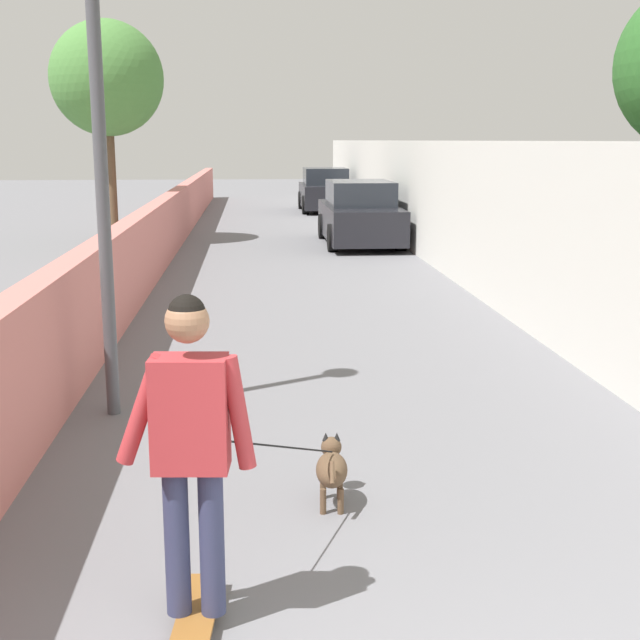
{
  "coord_description": "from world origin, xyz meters",
  "views": [
    {
      "loc": [
        -2.12,
        0.94,
        2.51
      ],
      "look_at": [
        4.94,
        0.38,
        1.0
      ],
      "focal_mm": 47.48,
      "sensor_mm": 36.0,
      "label": 1
    }
  ],
  "objects_px": {
    "dog": "(331,467)",
    "lamp_post": "(96,72)",
    "car_near": "(360,215)",
    "skateboard": "(197,615)",
    "person_skateboarder": "(191,433)",
    "car_far": "(325,191)",
    "tree_left_mid": "(107,79)"
  },
  "relations": [
    {
      "from": "tree_left_mid",
      "to": "lamp_post",
      "type": "bearing_deg",
      "value": -171.23
    },
    {
      "from": "skateboard",
      "to": "dog",
      "type": "bearing_deg",
      "value": -29.91
    },
    {
      "from": "car_near",
      "to": "car_far",
      "type": "distance_m",
      "value": 9.9
    },
    {
      "from": "tree_left_mid",
      "to": "lamp_post",
      "type": "distance_m",
      "value": 13.6
    },
    {
      "from": "lamp_post",
      "to": "person_skateboarder",
      "type": "height_order",
      "value": "lamp_post"
    },
    {
      "from": "lamp_post",
      "to": "dog",
      "type": "height_order",
      "value": "lamp_post"
    },
    {
      "from": "lamp_post",
      "to": "skateboard",
      "type": "distance_m",
      "value": 4.84
    },
    {
      "from": "tree_left_mid",
      "to": "person_skateboarder",
      "type": "bearing_deg",
      "value": -169.8
    },
    {
      "from": "lamp_post",
      "to": "car_near",
      "type": "height_order",
      "value": "lamp_post"
    },
    {
      "from": "person_skateboarder",
      "to": "car_far",
      "type": "height_order",
      "value": "person_skateboarder"
    },
    {
      "from": "lamp_post",
      "to": "skateboard",
      "type": "bearing_deg",
      "value": -164.64
    },
    {
      "from": "car_near",
      "to": "car_far",
      "type": "relative_size",
      "value": 1.14
    },
    {
      "from": "person_skateboarder",
      "to": "dog",
      "type": "xyz_separation_m",
      "value": [
        1.47,
        -0.84,
        -0.8
      ]
    },
    {
      "from": "person_skateboarder",
      "to": "tree_left_mid",
      "type": "bearing_deg",
      "value": 10.2
    },
    {
      "from": "dog",
      "to": "car_far",
      "type": "xyz_separation_m",
      "value": [
        24.95,
        -2.09,
        0.44
      ]
    },
    {
      "from": "lamp_post",
      "to": "car_near",
      "type": "relative_size",
      "value": 1.05
    },
    {
      "from": "dog",
      "to": "car_far",
      "type": "bearing_deg",
      "value": -4.8
    },
    {
      "from": "dog",
      "to": "car_near",
      "type": "xyz_separation_m",
      "value": [
        15.05,
        -2.09,
        0.44
      ]
    },
    {
      "from": "person_skateboarder",
      "to": "car_near",
      "type": "relative_size",
      "value": 0.39
    },
    {
      "from": "tree_left_mid",
      "to": "lamp_post",
      "type": "xyz_separation_m",
      "value": [
        -13.41,
        -2.07,
        -0.84
      ]
    },
    {
      "from": "skateboard",
      "to": "car_near",
      "type": "distance_m",
      "value": 16.79
    },
    {
      "from": "skateboard",
      "to": "car_far",
      "type": "xyz_separation_m",
      "value": [
        26.41,
        -2.94,
        0.65
      ]
    },
    {
      "from": "skateboard",
      "to": "car_near",
      "type": "height_order",
      "value": "car_near"
    },
    {
      "from": "skateboard",
      "to": "lamp_post",
      "type": "bearing_deg",
      "value": 15.36
    },
    {
      "from": "skateboard",
      "to": "car_far",
      "type": "distance_m",
      "value": 26.59
    },
    {
      "from": "skateboard",
      "to": "car_near",
      "type": "bearing_deg",
      "value": -10.09
    },
    {
      "from": "tree_left_mid",
      "to": "skateboard",
      "type": "bearing_deg",
      "value": -169.8
    },
    {
      "from": "lamp_post",
      "to": "car_near",
      "type": "bearing_deg",
      "value": -17.02
    },
    {
      "from": "dog",
      "to": "lamp_post",
      "type": "bearing_deg",
      "value": 40.29
    },
    {
      "from": "skateboard",
      "to": "car_near",
      "type": "relative_size",
      "value": 0.19
    },
    {
      "from": "dog",
      "to": "car_far",
      "type": "relative_size",
      "value": 0.47
    },
    {
      "from": "dog",
      "to": "car_far",
      "type": "distance_m",
      "value": 25.04
    }
  ]
}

